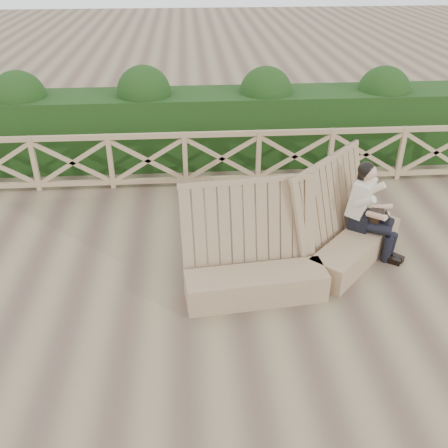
{
  "coord_description": "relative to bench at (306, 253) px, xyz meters",
  "views": [
    {
      "loc": [
        -0.61,
        -5.48,
        4.38
      ],
      "look_at": [
        -0.18,
        0.4,
        0.9
      ],
      "focal_mm": 40.0,
      "sensor_mm": 36.0,
      "label": 1
    }
  ],
  "objects": [
    {
      "name": "hedge",
      "position": [
        -0.99,
        4.34,
        0.36
      ],
      "size": [
        12.0,
        1.2,
        1.5
      ],
      "primitive_type": "cube",
      "color": "black",
      "rests_on": "ground"
    },
    {
      "name": "bench",
      "position": [
        0.0,
        0.0,
        0.0
      ],
      "size": [
        3.46,
        2.16,
        1.55
      ],
      "rotation": [
        0.0,
        0.0,
        0.41
      ],
      "color": "#866A4C",
      "rests_on": "ground"
    },
    {
      "name": "ground",
      "position": [
        -0.99,
        -0.36,
        -0.39
      ],
      "size": [
        60.0,
        60.0,
        0.0
      ],
      "primitive_type": "plane",
      "color": "brown",
      "rests_on": "ground"
    },
    {
      "name": "woman",
      "position": [
        1.06,
        0.58,
        0.38
      ],
      "size": [
        0.93,
        0.85,
        1.49
      ],
      "rotation": [
        0.0,
        0.0,
        0.96
      ],
      "color": "black",
      "rests_on": "ground"
    },
    {
      "name": "guardrail",
      "position": [
        -0.99,
        3.14,
        0.17
      ],
      "size": [
        10.1,
        0.09,
        1.1
      ],
      "color": "#9C7B5B",
      "rests_on": "ground"
    }
  ]
}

